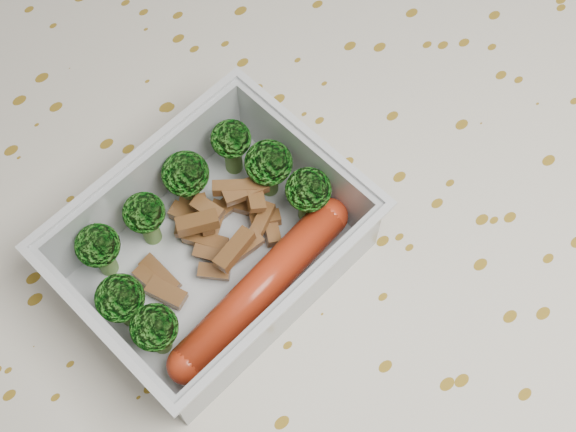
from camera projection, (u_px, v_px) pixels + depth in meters
dining_table at (294, 291)px, 0.57m from camera, size 1.40×0.90×0.75m
tablecloth at (294, 265)px, 0.53m from camera, size 1.46×0.96×0.19m
lunch_container at (214, 251)px, 0.47m from camera, size 0.18×0.15×0.06m
broccoli_florets at (194, 219)px, 0.46m from camera, size 0.15×0.09×0.05m
meat_pile at (215, 230)px, 0.48m from camera, size 0.10×0.07×0.03m
sausage at (261, 288)px, 0.46m from camera, size 0.14×0.04×0.02m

